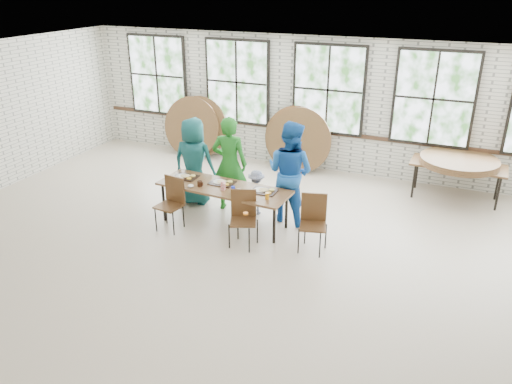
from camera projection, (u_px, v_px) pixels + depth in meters
room at (328, 92)px, 10.91m from camera, size 12.00×12.00×12.00m
dining_table at (224, 189)px, 8.83m from camera, size 2.45×0.95×0.74m
chair_near_left at (172, 199)px, 8.78m from camera, size 0.47×0.46×0.95m
chair_near_right at (243, 213)px, 8.25m from camera, size 0.54×0.53×0.95m
chair_spare at (313, 218)px, 8.10m from camera, size 0.51×0.50×0.95m
adult_teal at (194, 161)px, 9.66m from camera, size 0.89×0.62×1.72m
adult_green at (230, 164)px, 9.36m from camera, size 0.74×0.55×1.83m
toddler at (256, 192)px, 9.35m from camera, size 0.57×0.34×0.87m
adult_blue at (290, 172)px, 8.92m from camera, size 1.05×0.90×1.88m
storage_table at (458, 167)px, 9.88m from camera, size 1.83×0.82×0.74m
tabletop_clutter at (226, 187)px, 8.75m from camera, size 2.02×0.64×0.11m
round_tops_stacked at (459, 161)px, 9.83m from camera, size 1.50×1.50×0.13m
round_tops_leaning at (244, 133)px, 11.81m from camera, size 4.29×0.43×1.50m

